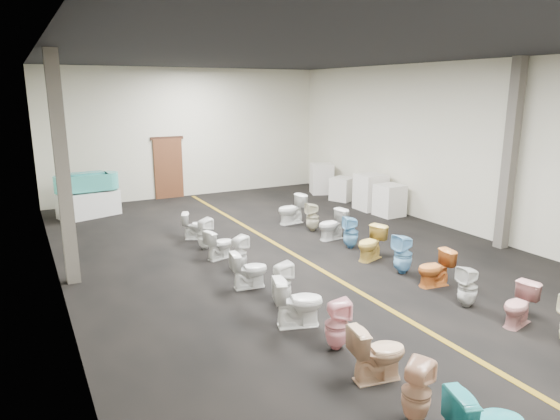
# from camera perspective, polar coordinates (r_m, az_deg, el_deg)

# --- Properties ---
(floor) EXTENTS (16.00, 16.00, 0.00)m
(floor) POSITION_cam_1_polar(r_m,az_deg,el_deg) (11.42, 2.57, -5.65)
(floor) COLOR black
(floor) RESTS_ON ground
(ceiling) EXTENTS (16.00, 16.00, 0.00)m
(ceiling) POSITION_cam_1_polar(r_m,az_deg,el_deg) (10.80, 2.84, 17.51)
(ceiling) COLOR black
(ceiling) RESTS_ON ground
(wall_back) EXTENTS (10.00, 0.00, 10.00)m
(wall_back) POSITION_cam_1_polar(r_m,az_deg,el_deg) (18.18, -10.42, 8.64)
(wall_back) COLOR beige
(wall_back) RESTS_ON ground
(wall_left) EXTENTS (0.00, 16.00, 16.00)m
(wall_left) POSITION_cam_1_polar(r_m,az_deg,el_deg) (9.40, -24.58, 3.10)
(wall_left) COLOR beige
(wall_left) RESTS_ON ground
(wall_right) EXTENTS (0.00, 16.00, 16.00)m
(wall_right) POSITION_cam_1_polar(r_m,az_deg,el_deg) (14.09, 20.59, 6.59)
(wall_right) COLOR beige
(wall_right) RESTS_ON ground
(aisle_stripe) EXTENTS (0.12, 15.60, 0.01)m
(aisle_stripe) POSITION_cam_1_polar(r_m,az_deg,el_deg) (11.41, 2.57, -5.63)
(aisle_stripe) COLOR #806012
(aisle_stripe) RESTS_ON floor
(back_door) EXTENTS (1.00, 0.10, 2.10)m
(back_door) POSITION_cam_1_polar(r_m,az_deg,el_deg) (18.04, -12.62, 4.65)
(back_door) COLOR #562D19
(back_door) RESTS_ON floor
(door_frame) EXTENTS (1.15, 0.08, 0.10)m
(door_frame) POSITION_cam_1_polar(r_m,az_deg,el_deg) (17.92, -12.81, 8.03)
(door_frame) COLOR #331C11
(door_frame) RESTS_ON back_door
(column_left) EXTENTS (0.25, 0.25, 4.50)m
(column_left) POSITION_cam_1_polar(r_m,az_deg,el_deg) (10.40, -23.60, 4.11)
(column_left) COLOR #59544C
(column_left) RESTS_ON floor
(column_right) EXTENTS (0.25, 0.25, 4.50)m
(column_right) POSITION_cam_1_polar(r_m,az_deg,el_deg) (12.95, 24.80, 5.66)
(column_right) COLOR #59544C
(column_right) RESTS_ON floor
(display_table) EXTENTS (1.87, 1.32, 0.75)m
(display_table) POSITION_cam_1_polar(r_m,az_deg,el_deg) (16.19, -21.01, 0.62)
(display_table) COLOR silver
(display_table) RESTS_ON floor
(bathtub) EXTENTS (1.86, 0.75, 0.55)m
(bathtub) POSITION_cam_1_polar(r_m,az_deg,el_deg) (16.06, -21.22, 3.04)
(bathtub) COLOR teal
(bathtub) RESTS_ON display_table
(appliance_crate_a) EXTENTS (0.77, 0.77, 0.96)m
(appliance_crate_a) POSITION_cam_1_polar(r_m,az_deg,el_deg) (15.54, 12.41, 1.10)
(appliance_crate_a) COLOR silver
(appliance_crate_a) RESTS_ON floor
(appliance_crate_b) EXTENTS (0.85, 0.85, 1.14)m
(appliance_crate_b) POSITION_cam_1_polar(r_m,az_deg,el_deg) (16.22, 10.32, 2.05)
(appliance_crate_b) COLOR silver
(appliance_crate_b) RESTS_ON floor
(appliance_crate_c) EXTENTS (0.92, 0.92, 0.80)m
(appliance_crate_c) POSITION_cam_1_polar(r_m,az_deg,el_deg) (17.45, 7.18, 2.40)
(appliance_crate_c) COLOR silver
(appliance_crate_c) RESTS_ON floor
(appliance_crate_d) EXTENTS (1.00, 1.00, 1.10)m
(appliance_crate_d) POSITION_cam_1_polar(r_m,az_deg,el_deg) (18.53, 4.78, 3.60)
(appliance_crate_d) COLOR silver
(appliance_crate_d) RESTS_ON floor
(toilet_left_1) EXTENTS (0.46, 0.45, 0.76)m
(toilet_left_1) POSITION_cam_1_polar(r_m,az_deg,el_deg) (6.30, 15.33, -19.43)
(toilet_left_1) COLOR #D9A481
(toilet_left_1) RESTS_ON floor
(toilet_left_2) EXTENTS (0.83, 0.56, 0.78)m
(toilet_left_2) POSITION_cam_1_polar(r_m,az_deg,el_deg) (6.96, 11.11, -15.69)
(toilet_left_2) COLOR #DBAE88
(toilet_left_2) RESTS_ON floor
(toilet_left_3) EXTENTS (0.43, 0.43, 0.78)m
(toilet_left_3) POSITION_cam_1_polar(r_m,az_deg,el_deg) (7.59, 6.50, -12.88)
(toilet_left_3) COLOR #F7AEB6
(toilet_left_3) RESTS_ON floor
(toilet_left_4) EXTENTS (0.91, 0.68, 0.83)m
(toilet_left_4) POSITION_cam_1_polar(r_m,az_deg,el_deg) (8.23, 2.09, -10.43)
(toilet_left_4) COLOR white
(toilet_left_4) RESTS_ON floor
(toilet_left_5) EXTENTS (0.36, 0.35, 0.77)m
(toilet_left_5) POSITION_cam_1_polar(r_m,az_deg,el_deg) (9.03, 0.20, -8.35)
(toilet_left_5) COLOR white
(toilet_left_5) RESTS_ON floor
(toilet_left_6) EXTENTS (0.76, 0.50, 0.73)m
(toilet_left_6) POSITION_cam_1_polar(r_m,az_deg,el_deg) (9.76, -3.55, -6.80)
(toilet_left_6) COLOR white
(toilet_left_6) RESTS_ON floor
(toilet_left_7) EXTENTS (0.44, 0.43, 0.76)m
(toilet_left_7) POSITION_cam_1_polar(r_m,az_deg,el_deg) (10.66, -4.72, -4.95)
(toilet_left_7) COLOR silver
(toilet_left_7) RESTS_ON floor
(toilet_left_8) EXTENTS (0.75, 0.54, 0.69)m
(toilet_left_8) POSITION_cam_1_polar(r_m,az_deg,el_deg) (11.44, -6.94, -3.88)
(toilet_left_8) COLOR white
(toilet_left_8) RESTS_ON floor
(toilet_left_9) EXTENTS (0.43, 0.42, 0.76)m
(toilet_left_9) POSITION_cam_1_polar(r_m,az_deg,el_deg) (12.15, -8.64, -2.71)
(toilet_left_9) COLOR white
(toilet_left_9) RESTS_ON floor
(toilet_left_10) EXTENTS (0.78, 0.63, 0.70)m
(toilet_left_10) POSITION_cam_1_polar(r_m,az_deg,el_deg) (13.03, -9.60, -1.77)
(toilet_left_10) COLOR white
(toilet_left_10) RESTS_ON floor
(toilet_right_3) EXTENTS (0.75, 0.53, 0.70)m
(toilet_right_3) POSITION_cam_1_polar(r_m,az_deg,el_deg) (9.13, 25.68, -9.78)
(toilet_right_3) COLOR #D38F8E
(toilet_right_3) RESTS_ON floor
(toilet_right_4) EXTENTS (0.37, 0.36, 0.75)m
(toilet_right_4) POSITION_cam_1_polar(r_m,az_deg,el_deg) (9.51, 20.66, -8.20)
(toilet_right_4) COLOR silver
(toilet_right_4) RESTS_ON floor
(toilet_right_5) EXTENTS (0.76, 0.50, 0.72)m
(toilet_right_5) POSITION_cam_1_polar(r_m,az_deg,el_deg) (10.25, 17.29, -6.40)
(toilet_right_5) COLOR orange
(toilet_right_5) RESTS_ON floor
(toilet_right_6) EXTENTS (0.39, 0.38, 0.85)m
(toilet_right_6) POSITION_cam_1_polar(r_m,az_deg,el_deg) (10.74, 13.89, -4.92)
(toilet_right_6) COLOR #79BBE6
(toilet_right_6) RESTS_ON floor
(toilet_right_7) EXTENTS (0.84, 0.64, 0.77)m
(toilet_right_7) POSITION_cam_1_polar(r_m,az_deg,el_deg) (11.46, 10.35, -3.77)
(toilet_right_7) COLOR #E2BA51
(toilet_right_7) RESTS_ON floor
(toilet_right_8) EXTENTS (0.45, 0.44, 0.79)m
(toilet_right_8) POSITION_cam_1_polar(r_m,az_deg,el_deg) (12.21, 8.10, -2.54)
(toilet_right_8) COLOR #72B6E3
(toilet_right_8) RESTS_ON floor
(toilet_right_9) EXTENTS (0.79, 0.49, 0.78)m
(toilet_right_9) POSITION_cam_1_polar(r_m,az_deg,el_deg) (12.85, 5.97, -1.68)
(toilet_right_9) COLOR white
(toilet_right_9) RESTS_ON floor
(toilet_right_10) EXTENTS (0.41, 0.41, 0.78)m
(toilet_right_10) POSITION_cam_1_polar(r_m,az_deg,el_deg) (13.57, 3.74, -0.80)
(toilet_right_10) COLOR beige
(toilet_right_10) RESTS_ON floor
(toilet_right_11) EXTENTS (0.85, 0.52, 0.84)m
(toilet_right_11) POSITION_cam_1_polar(r_m,az_deg,el_deg) (14.28, 1.33, 0.08)
(toilet_right_11) COLOR white
(toilet_right_11) RESTS_ON floor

